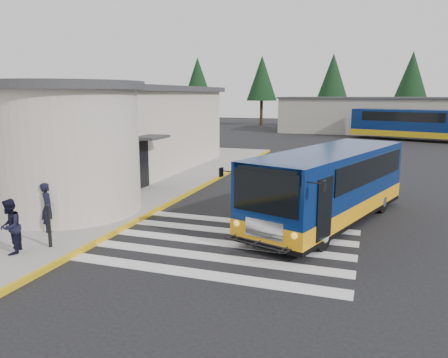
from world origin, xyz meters
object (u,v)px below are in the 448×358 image
(transit_bus, at_px, (329,188))
(pedestrian_b, at_px, (10,227))
(pedestrian_a, at_px, (48,207))
(bollard, at_px, (49,226))
(far_bus_a, at_px, (405,123))

(transit_bus, relative_size, pedestrian_b, 6.11)
(pedestrian_a, xyz_separation_m, bollard, (1.06, -1.20, -0.17))
(bollard, relative_size, far_bus_a, 0.12)
(pedestrian_a, bearing_deg, bollard, -170.16)
(pedestrian_a, relative_size, far_bus_a, 0.15)
(pedestrian_b, height_order, far_bus_a, far_bus_a)
(transit_bus, bearing_deg, pedestrian_a, -133.34)
(pedestrian_b, xyz_separation_m, bollard, (0.64, 0.77, -0.15))
(bollard, xyz_separation_m, far_bus_a, (11.62, 37.49, 0.93))
(transit_bus, relative_size, bollard, 7.55)
(pedestrian_a, xyz_separation_m, pedestrian_b, (0.41, -1.97, -0.02))
(pedestrian_a, distance_m, pedestrian_b, 2.01)
(pedestrian_a, relative_size, pedestrian_b, 1.03)
(pedestrian_a, bearing_deg, pedestrian_b, 160.28)
(pedestrian_a, distance_m, far_bus_a, 38.45)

